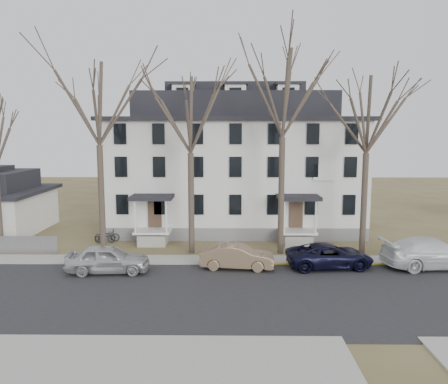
{
  "coord_description": "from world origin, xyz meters",
  "views": [
    {
      "loc": [
        -2.49,
        -18.92,
        8.11
      ],
      "look_at": [
        -2.8,
        9.0,
        4.28
      ],
      "focal_mm": 35.0,
      "sensor_mm": 36.0,
      "label": 1
    }
  ],
  "objects_px": {
    "boarding_house": "(235,165)",
    "tree_center": "(283,86)",
    "tree_mid_left": "(190,109)",
    "bicycle_left": "(107,236)",
    "car_navy": "(330,256)",
    "car_silver": "(108,259)",
    "bicycle_right": "(105,238)",
    "tree_mid_right": "(368,109)",
    "car_white": "(433,254)",
    "car_tan": "(237,257)",
    "tree_far_left": "(98,98)"
  },
  "relations": [
    {
      "from": "boarding_house",
      "to": "tree_center",
      "type": "bearing_deg",
      "value": -69.8
    },
    {
      "from": "tree_mid_left",
      "to": "bicycle_left",
      "type": "xyz_separation_m",
      "value": [
        -6.53,
        2.83,
        -9.13
      ]
    },
    {
      "from": "boarding_house",
      "to": "car_navy",
      "type": "relative_size",
      "value": 4.05
    },
    {
      "from": "tree_center",
      "to": "car_silver",
      "type": "relative_size",
      "value": 3.09
    },
    {
      "from": "boarding_house",
      "to": "bicycle_right",
      "type": "bearing_deg",
      "value": -149.05
    },
    {
      "from": "tree_center",
      "to": "bicycle_left",
      "type": "relative_size",
      "value": 8.1
    },
    {
      "from": "tree_mid_right",
      "to": "bicycle_right",
      "type": "distance_m",
      "value": 20.4
    },
    {
      "from": "tree_center",
      "to": "car_white",
      "type": "height_order",
      "value": "tree_center"
    },
    {
      "from": "car_silver",
      "to": "car_tan",
      "type": "bearing_deg",
      "value": -87.07
    },
    {
      "from": "tree_mid_left",
      "to": "car_navy",
      "type": "distance_m",
      "value": 12.76
    },
    {
      "from": "boarding_house",
      "to": "car_silver",
      "type": "relative_size",
      "value": 4.38
    },
    {
      "from": "tree_far_left",
      "to": "car_silver",
      "type": "bearing_deg",
      "value": -70.68
    },
    {
      "from": "car_silver",
      "to": "bicycle_right",
      "type": "bearing_deg",
      "value": 13.61
    },
    {
      "from": "car_white",
      "to": "bicycle_right",
      "type": "xyz_separation_m",
      "value": [
        -21.35,
        5.56,
        -0.44
      ]
    },
    {
      "from": "car_white",
      "to": "tree_mid_left",
      "type": "bearing_deg",
      "value": 71.91
    },
    {
      "from": "tree_mid_left",
      "to": "car_tan",
      "type": "distance_m",
      "value": 9.99
    },
    {
      "from": "boarding_house",
      "to": "tree_mid_right",
      "type": "distance_m",
      "value": 12.51
    },
    {
      "from": "tree_mid_right",
      "to": "car_navy",
      "type": "xyz_separation_m",
      "value": [
        -2.92,
        -3.2,
        -8.89
      ]
    },
    {
      "from": "tree_center",
      "to": "bicycle_left",
      "type": "xyz_separation_m",
      "value": [
        -12.53,
        2.83,
        -10.61
      ]
    },
    {
      "from": "car_navy",
      "to": "tree_mid_left",
      "type": "bearing_deg",
      "value": 64.06
    },
    {
      "from": "tree_mid_left",
      "to": "tree_mid_right",
      "type": "relative_size",
      "value": 1.0
    },
    {
      "from": "bicycle_right",
      "to": "car_navy",
      "type": "bearing_deg",
      "value": -122.3
    },
    {
      "from": "car_white",
      "to": "bicycle_left",
      "type": "bearing_deg",
      "value": 68.28
    },
    {
      "from": "tree_mid_right",
      "to": "bicycle_left",
      "type": "relative_size",
      "value": 7.02
    },
    {
      "from": "tree_far_left",
      "to": "car_navy",
      "type": "height_order",
      "value": "tree_far_left"
    },
    {
      "from": "tree_mid_right",
      "to": "bicycle_left",
      "type": "xyz_separation_m",
      "value": [
        -18.03,
        2.83,
        -9.13
      ]
    },
    {
      "from": "tree_mid_right",
      "to": "car_navy",
      "type": "bearing_deg",
      "value": -132.39
    },
    {
      "from": "tree_center",
      "to": "car_silver",
      "type": "distance_m",
      "value": 15.3
    },
    {
      "from": "car_navy",
      "to": "tree_mid_right",
      "type": "bearing_deg",
      "value": -47.89
    },
    {
      "from": "boarding_house",
      "to": "car_white",
      "type": "xyz_separation_m",
      "value": [
        11.78,
        -11.3,
        -4.49
      ]
    },
    {
      "from": "tree_center",
      "to": "tree_mid_right",
      "type": "bearing_deg",
      "value": 0.0
    },
    {
      "from": "tree_mid_right",
      "to": "car_white",
      "type": "distance_m",
      "value": 9.83
    },
    {
      "from": "tree_mid_right",
      "to": "car_silver",
      "type": "relative_size",
      "value": 2.68
    },
    {
      "from": "car_tan",
      "to": "bicycle_left",
      "type": "relative_size",
      "value": 2.43
    },
    {
      "from": "boarding_house",
      "to": "tree_mid_right",
      "type": "bearing_deg",
      "value": -43.81
    },
    {
      "from": "boarding_house",
      "to": "car_silver",
      "type": "height_order",
      "value": "boarding_house"
    },
    {
      "from": "boarding_house",
      "to": "tree_center",
      "type": "distance_m",
      "value": 10.39
    },
    {
      "from": "tree_mid_left",
      "to": "tree_mid_right",
      "type": "height_order",
      "value": "same"
    },
    {
      "from": "bicycle_right",
      "to": "car_tan",
      "type": "bearing_deg",
      "value": -133.55
    },
    {
      "from": "car_tan",
      "to": "car_navy",
      "type": "relative_size",
      "value": 0.86
    },
    {
      "from": "tree_far_left",
      "to": "tree_mid_right",
      "type": "distance_m",
      "value": 17.52
    },
    {
      "from": "boarding_house",
      "to": "car_white",
      "type": "bearing_deg",
      "value": -43.82
    },
    {
      "from": "tree_far_left",
      "to": "car_silver",
      "type": "xyz_separation_m",
      "value": [
        1.52,
        -4.33,
        -9.53
      ]
    },
    {
      "from": "tree_mid_left",
      "to": "bicycle_left",
      "type": "relative_size",
      "value": 7.02
    },
    {
      "from": "tree_far_left",
      "to": "tree_center",
      "type": "relative_size",
      "value": 0.93
    },
    {
      "from": "tree_far_left",
      "to": "tree_center",
      "type": "height_order",
      "value": "tree_center"
    },
    {
      "from": "boarding_house",
      "to": "tree_mid_left",
      "type": "height_order",
      "value": "tree_mid_left"
    },
    {
      "from": "car_navy",
      "to": "car_white",
      "type": "distance_m",
      "value": 6.2
    },
    {
      "from": "tree_mid_left",
      "to": "car_silver",
      "type": "relative_size",
      "value": 2.68
    },
    {
      "from": "car_white",
      "to": "car_navy",
      "type": "bearing_deg",
      "value": 84.41
    }
  ]
}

